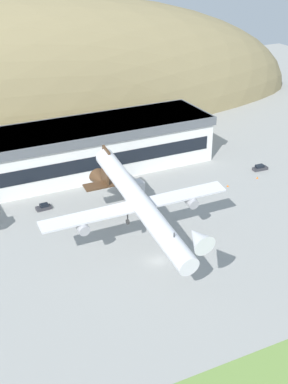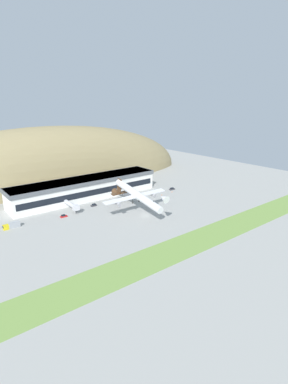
# 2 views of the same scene
# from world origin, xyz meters

# --- Properties ---
(ground_plane) EXTENTS (345.17, 345.17, 0.00)m
(ground_plane) POSITION_xyz_m (0.00, 0.00, 0.00)
(ground_plane) COLOR #9E9E99
(terminal_building) EXTENTS (99.89, 19.79, 13.48)m
(terminal_building) POSITION_xyz_m (-10.25, 49.34, 7.63)
(terminal_building) COLOR white
(terminal_building) RESTS_ON ground_plane
(jetway_1) EXTENTS (3.38, 15.21, 5.43)m
(jetway_1) POSITION_xyz_m (7.83, 31.57, 3.99)
(jetway_1) COLOR silver
(jetway_1) RESTS_ON ground_plane
(cargo_airplane) EXTENTS (41.43, 48.78, 12.53)m
(cargo_airplane) POSITION_xyz_m (-1.51, 5.31, 11.22)
(cargo_airplane) COLOR silver
(service_car_0) EXTENTS (4.45, 1.90, 1.61)m
(service_car_0) POSITION_xyz_m (47.55, 27.91, 0.67)
(service_car_0) COLOR #333338
(service_car_0) RESTS_ON ground_plane
(service_car_2) EXTENTS (3.76, 1.91, 1.44)m
(service_car_2) POSITION_xyz_m (-14.30, 32.32, 0.60)
(service_car_2) COLOR #333338
(service_car_2) RESTS_ON ground_plane
(traffic_cone_0) EXTENTS (0.52, 0.52, 0.58)m
(traffic_cone_0) POSITION_xyz_m (33.27, 23.03, 0.28)
(traffic_cone_0) COLOR orange
(traffic_cone_0) RESTS_ON ground_plane
(traffic_cone_1) EXTENTS (0.52, 0.52, 0.58)m
(traffic_cone_1) POSITION_xyz_m (43.44, 23.67, 0.28)
(traffic_cone_1) COLOR orange
(traffic_cone_1) RESTS_ON ground_plane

